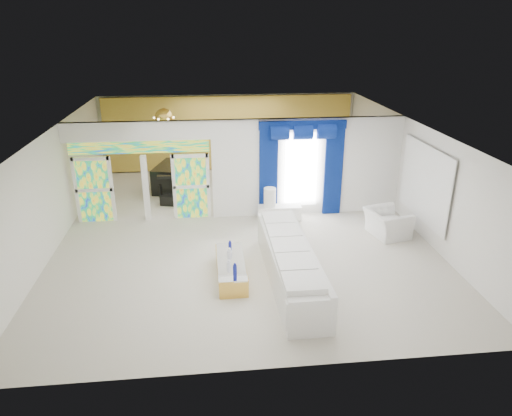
{
  "coord_description": "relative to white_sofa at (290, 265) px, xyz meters",
  "views": [
    {
      "loc": [
        -0.92,
        -12.48,
        5.63
      ],
      "look_at": [
        0.3,
        -1.2,
        1.1
      ],
      "focal_mm": 32.87,
      "sensor_mm": 36.0,
      "label": 1
    }
  ],
  "objects": [
    {
      "name": "piano_bench",
      "position": [
        -2.89,
        5.19,
        -0.26
      ],
      "size": [
        1.01,
        0.6,
        0.32
      ],
      "primitive_type": "cube",
      "rotation": [
        0.0,
        0.0,
        -0.26
      ],
      "color": "black",
      "rests_on": "ground"
    },
    {
      "name": "dividing_header",
      "position": [
        -3.74,
        4.08,
        2.31
      ],
      "size": [
        4.3,
        0.18,
        0.55
      ],
      "primitive_type": "cube",
      "color": "white",
      "rests_on": "dividing_wall"
    },
    {
      "name": "blue_drape_right",
      "position": [
        2.01,
        3.95,
        0.99
      ],
      "size": [
        0.55,
        0.1,
        2.8
      ],
      "primitive_type": "cube",
      "color": "#031248",
      "rests_on": "ground"
    },
    {
      "name": "tv_console",
      "position": [
        -5.45,
        6.07,
        0.0
      ],
      "size": [
        0.67,
        0.63,
        0.83
      ],
      "primitive_type": "cube",
      "rotation": [
        0.0,
        0.0,
        0.21
      ],
      "color": "#A58452",
      "rests_on": "ground"
    },
    {
      "name": "white_sofa",
      "position": [
        0.0,
        0.0,
        0.0
      ],
      "size": [
        1.02,
        4.37,
        0.83
      ],
      "primitive_type": "cube",
      "rotation": [
        0.0,
        0.0,
        0.02
      ],
      "color": "silver",
      "rests_on": "ground"
    },
    {
      "name": "armchair",
      "position": [
        3.15,
        2.17,
        -0.04
      ],
      "size": [
        1.22,
        1.33,
        0.74
      ],
      "primitive_type": "imported",
      "rotation": [
        0.0,
        0.0,
        1.79
      ],
      "color": "silver",
      "rests_on": "ground"
    },
    {
      "name": "blue_drape_left",
      "position": [
        0.01,
        3.95,
        0.99
      ],
      "size": [
        0.55,
        0.1,
        2.8
      ],
      "primitive_type": "cube",
      "color": "#031248",
      "rests_on": "ground"
    },
    {
      "name": "chandelier",
      "position": [
        -3.19,
        6.48,
        2.24
      ],
      "size": [
        0.6,
        0.6,
        0.6
      ],
      "primitive_type": "sphere",
      "color": "gold",
      "rests_on": "ceiling"
    },
    {
      "name": "grand_piano",
      "position": [
        -2.89,
        6.79,
        0.03
      ],
      "size": [
        1.75,
        2.05,
        0.89
      ],
      "primitive_type": "cube",
      "rotation": [
        0.0,
        0.0,
        -0.26
      ],
      "color": "black",
      "rests_on": "ground"
    },
    {
      "name": "window_pane",
      "position": [
        1.01,
        3.98,
        1.04
      ],
      "size": [
        1.0,
        0.02,
        2.3
      ],
      "primitive_type": "cube",
      "color": "white",
      "rests_on": "dividing_wall"
    },
    {
      "name": "stained_transom",
      "position": [
        -3.74,
        4.08,
        1.84
      ],
      "size": [
        4.0,
        0.05,
        0.35
      ],
      "primitive_type": "cube",
      "color": "#994C3F",
      "rests_on": "dividing_header"
    },
    {
      "name": "stained_panel_left",
      "position": [
        -5.16,
        4.08,
        0.59
      ],
      "size": [
        0.95,
        0.04,
        2.0
      ],
      "primitive_type": "cube",
      "color": "#994C3F",
      "rests_on": "ground"
    },
    {
      "name": "floor",
      "position": [
        -0.89,
        3.08,
        -0.41
      ],
      "size": [
        12.0,
        12.0,
        0.0
      ],
      "primitive_type": "plane",
      "color": "#B7AF9E",
      "rests_on": "ground"
    },
    {
      "name": "dividing_wall",
      "position": [
        1.26,
        4.08,
        1.09
      ],
      "size": [
        5.7,
        0.18,
        3.0
      ],
      "primitive_type": "cube",
      "color": "white",
      "rests_on": "ground"
    },
    {
      "name": "decanters",
      "position": [
        -1.34,
        0.26,
        0.09
      ],
      "size": [
        0.21,
        1.31,
        0.22
      ],
      "color": "white",
      "rests_on": "coffee_table"
    },
    {
      "name": "gold_curtains",
      "position": [
        -0.89,
        8.98,
        1.09
      ],
      "size": [
        9.7,
        0.12,
        2.9
      ],
      "primitive_type": "cube",
      "color": "#BD892D",
      "rests_on": "ground"
    },
    {
      "name": "wall_mirror",
      "position": [
        4.05,
        2.08,
        1.14
      ],
      "size": [
        0.04,
        2.7,
        1.9
      ],
      "primitive_type": "cube",
      "color": "white",
      "rests_on": "ground"
    },
    {
      "name": "blue_pelmet",
      "position": [
        1.01,
        3.95,
        2.41
      ],
      "size": [
        2.6,
        0.12,
        0.25
      ],
      "primitive_type": "cube",
      "color": "#031248",
      "rests_on": "dividing_wall"
    },
    {
      "name": "stained_panel_right",
      "position": [
        -2.31,
        4.08,
        0.59
      ],
      "size": [
        0.95,
        0.04,
        2.0
      ],
      "primitive_type": "cube",
      "color": "#994C3F",
      "rests_on": "ground"
    },
    {
      "name": "coffee_table",
      "position": [
        -1.35,
        0.3,
        -0.2
      ],
      "size": [
        0.67,
        1.91,
        0.42
      ],
      "primitive_type": "cube",
      "rotation": [
        0.0,
        0.0,
        0.02
      ],
      "color": "gold",
      "rests_on": "ground"
    },
    {
      "name": "table_lamp",
      "position": [
        0.02,
        3.63,
        0.31
      ],
      "size": [
        0.36,
        0.36,
        0.58
      ],
      "primitive_type": "cylinder",
      "color": "silver",
      "rests_on": "console_table"
    },
    {
      "name": "console_table",
      "position": [
        0.32,
        3.63,
        -0.2
      ],
      "size": [
        1.31,
        0.46,
        0.43
      ],
      "primitive_type": "cube",
      "rotation": [
        0.0,
        0.0,
        -0.04
      ],
      "color": "white",
      "rests_on": "ground"
    }
  ]
}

